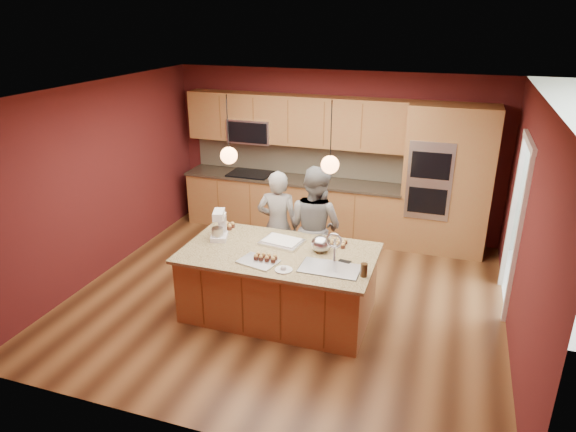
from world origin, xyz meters
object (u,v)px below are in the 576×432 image
(person_right, at_px, (315,227))
(stand_mixer, at_px, (219,227))
(person_left, at_px, (278,226))
(mixing_bowl, at_px, (321,244))
(island, at_px, (280,282))

(person_right, bearing_deg, stand_mixer, 60.10)
(person_left, bearing_deg, mixing_bowl, 128.99)
(island, xyz_separation_m, stand_mixer, (-0.86, 0.13, 0.58))
(stand_mixer, bearing_deg, person_right, 18.99)
(person_left, relative_size, mixing_bowl, 6.57)
(person_right, relative_size, mixing_bowl, 7.05)
(person_left, height_order, mixing_bowl, person_left)
(person_right, xyz_separation_m, stand_mixer, (-1.04, -0.78, 0.17))
(island, distance_m, person_right, 1.01)
(person_right, xyz_separation_m, mixing_bowl, (0.28, -0.73, 0.11))
(island, bearing_deg, stand_mixer, 171.38)
(stand_mixer, bearing_deg, person_left, 39.02)
(person_right, distance_m, stand_mixer, 1.31)
(island, distance_m, mixing_bowl, 0.72)
(stand_mixer, bearing_deg, mixing_bowl, -15.58)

